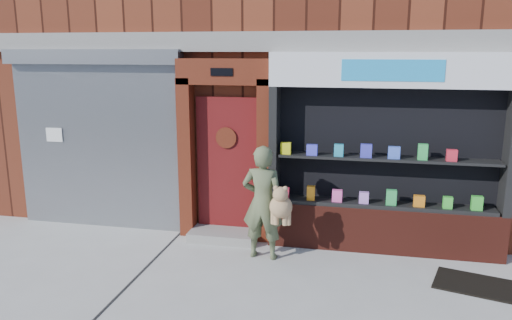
# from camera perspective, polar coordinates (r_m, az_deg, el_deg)

# --- Properties ---
(ground) EXTENTS (80.00, 80.00, 0.00)m
(ground) POSITION_cam_1_polar(r_m,az_deg,el_deg) (6.59, -1.27, -14.92)
(ground) COLOR #9E9E99
(ground) RESTS_ON ground
(building) EXTENTS (12.00, 8.16, 8.00)m
(building) POSITION_cam_1_polar(r_m,az_deg,el_deg) (11.80, 5.56, 17.17)
(building) COLOR #4B1D11
(building) RESTS_ON ground
(shutter_bay) EXTENTS (3.10, 0.30, 3.04)m
(shutter_bay) POSITION_cam_1_polar(r_m,az_deg,el_deg) (8.86, -17.64, 3.40)
(shutter_bay) COLOR gray
(shutter_bay) RESTS_ON ground
(red_door_bay) EXTENTS (1.52, 0.58, 2.90)m
(red_door_bay) POSITION_cam_1_polar(r_m,az_deg,el_deg) (7.99, -3.53, 1.12)
(red_door_bay) COLOR #4F1A0D
(red_door_bay) RESTS_ON ground
(pharmacy_bay) EXTENTS (3.50, 0.41, 3.00)m
(pharmacy_bay) POSITION_cam_1_polar(r_m,az_deg,el_deg) (7.70, 14.62, -0.36)
(pharmacy_bay) COLOR #551D14
(pharmacy_bay) RESTS_ON ground
(woman) EXTENTS (0.78, 0.57, 1.70)m
(woman) POSITION_cam_1_polar(r_m,az_deg,el_deg) (7.28, 1.00, -4.90)
(woman) COLOR #55603F
(woman) RESTS_ON ground
(doormat) EXTENTS (1.14, 0.93, 0.02)m
(doormat) POSITION_cam_1_polar(r_m,az_deg,el_deg) (7.35, 23.68, -12.89)
(doormat) COLOR black
(doormat) RESTS_ON ground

